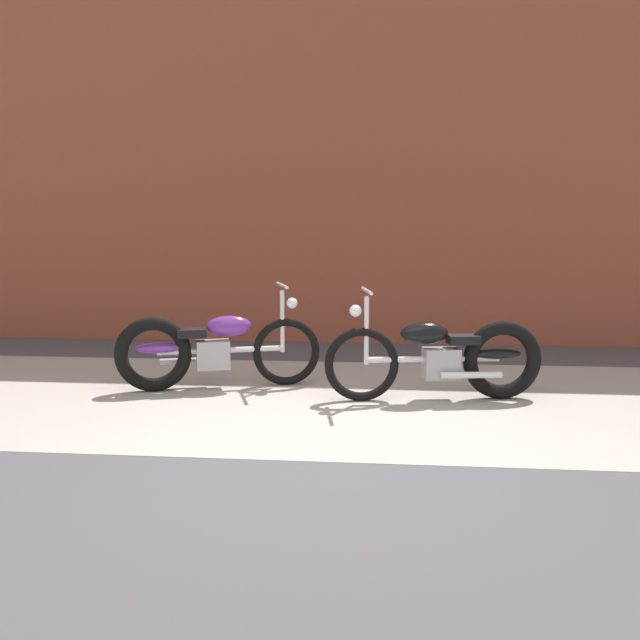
# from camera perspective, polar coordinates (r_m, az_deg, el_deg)

# --- Properties ---
(ground_plane) EXTENTS (80.00, 80.00, 0.00)m
(ground_plane) POSITION_cam_1_polar(r_m,az_deg,el_deg) (4.53, 0.08, -12.11)
(ground_plane) COLOR #47474C
(sidewalk_slab) EXTENTS (36.00, 3.50, 0.01)m
(sidewalk_slab) POSITION_cam_1_polar(r_m,az_deg,el_deg) (6.20, 1.62, -6.71)
(sidewalk_slab) COLOR #9E998E
(sidewalk_slab) RESTS_ON ground
(brick_building_wall) EXTENTS (36.00, 0.50, 5.21)m
(brick_building_wall) POSITION_cam_1_polar(r_m,az_deg,el_deg) (9.52, 3.14, 13.96)
(brick_building_wall) COLOR brown
(brick_building_wall) RESTS_ON ground
(motorcycle_purple) EXTENTS (1.94, 0.84, 1.03)m
(motorcycle_purple) POSITION_cam_1_polar(r_m,az_deg,el_deg) (6.58, -9.86, -2.47)
(motorcycle_purple) COLOR black
(motorcycle_purple) RESTS_ON ground
(motorcycle_black) EXTENTS (2.00, 0.61, 1.03)m
(motorcycle_black) POSITION_cam_1_polar(r_m,az_deg,el_deg) (6.18, 11.08, -3.15)
(motorcycle_black) COLOR black
(motorcycle_black) RESTS_ON ground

